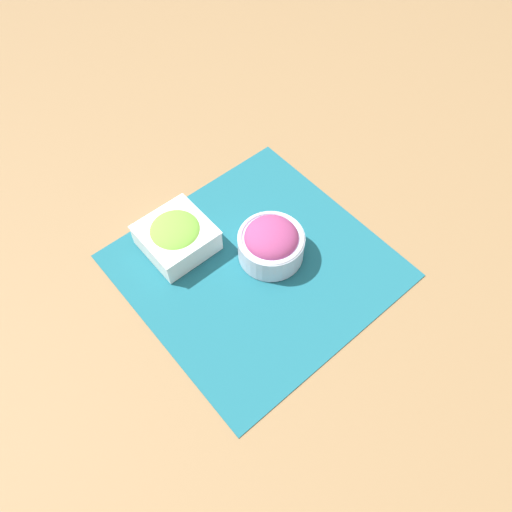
# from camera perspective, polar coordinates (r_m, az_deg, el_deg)

# --- Properties ---
(ground_plane) EXTENTS (3.00, 3.00, 0.00)m
(ground_plane) POSITION_cam_1_polar(r_m,az_deg,el_deg) (0.94, -0.00, -1.15)
(ground_plane) COLOR olive
(placemat) EXTENTS (0.44, 0.45, 0.00)m
(placemat) POSITION_cam_1_polar(r_m,az_deg,el_deg) (0.94, -0.00, -1.08)
(placemat) COLOR #195B6B
(placemat) RESTS_ON ground_plane
(lettuce_bowl) EXTENTS (0.12, 0.12, 0.06)m
(lettuce_bowl) POSITION_cam_1_polar(r_m,az_deg,el_deg) (0.95, -9.09, 2.28)
(lettuce_bowl) COLOR white
(lettuce_bowl) RESTS_ON placemat
(onion_bowl) EXTENTS (0.12, 0.12, 0.08)m
(onion_bowl) POSITION_cam_1_polar(r_m,az_deg,el_deg) (0.92, 1.80, 1.47)
(onion_bowl) COLOR silver
(onion_bowl) RESTS_ON placemat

